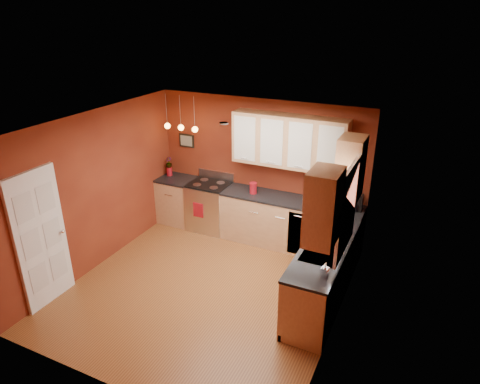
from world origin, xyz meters
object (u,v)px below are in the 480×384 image
at_px(gas_range, 210,206).
at_px(sink, 322,254).
at_px(coffee_maker, 357,203).
at_px(soap_pump, 325,270).
at_px(red_canister, 253,188).

height_order(gas_range, sink, sink).
height_order(coffee_maker, soap_pump, coffee_maker).
relative_size(red_canister, coffee_maker, 0.73).
height_order(sink, red_canister, sink).
height_order(red_canister, coffee_maker, coffee_maker).
relative_size(coffee_maker, soap_pump, 1.49).
height_order(gas_range, soap_pump, soap_pump).
relative_size(gas_range, coffee_maker, 3.98).
bearing_deg(soap_pump, sink, 107.79).
xyz_separation_m(red_canister, soap_pump, (1.86, -2.01, -0.01)).
xyz_separation_m(red_canister, coffee_maker, (1.83, 0.09, 0.02)).
bearing_deg(red_canister, soap_pump, -47.26).
bearing_deg(red_canister, coffee_maker, 2.74).
relative_size(red_canister, soap_pump, 1.09).
relative_size(gas_range, soap_pump, 5.92).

